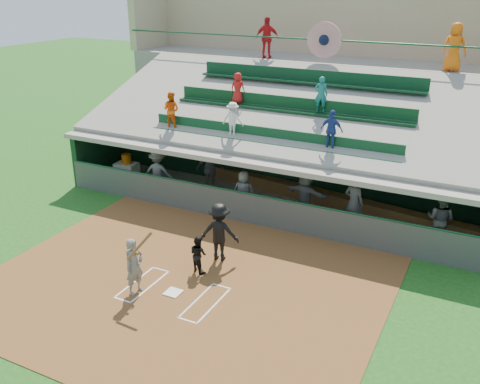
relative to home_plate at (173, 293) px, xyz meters
The scene contains 21 objects.
ground 0.04m from the home_plate, ahead, with size 100.00×100.00×0.00m, color #194D15.
dirt_slab 0.50m from the home_plate, 90.00° to the left, with size 11.00×9.00×0.02m, color brown.
home_plate is the anchor object (origin of this frame).
batters_box_chalk 0.01m from the home_plate, ahead, with size 2.65×1.85×0.01m.
dugout_floor 6.75m from the home_plate, 90.00° to the left, with size 16.00×3.50×0.04m, color gray.
concourse_slab 13.69m from the home_plate, 90.00° to the left, with size 20.00×3.00×4.60m, color gray.
grandstand 10.75m from the home_plate, 90.05° to the left, with size 20.40×10.40×7.80m.
batter_at_plate 1.29m from the home_plate, 156.01° to the right, with size 0.87×0.75×1.95m.
catcher 1.44m from the home_plate, 89.03° to the left, with size 0.55×0.43×1.12m, color black.
home_umpire 2.45m from the home_plate, 84.48° to the left, with size 1.18×0.68×1.83m, color black.
dugout_bench 8.05m from the home_plate, 90.26° to the left, with size 16.80×0.50×0.50m, color olive.
white_table 9.17m from the home_plate, 135.44° to the left, with size 0.89×0.67×0.78m, color white.
water_cooler 9.17m from the home_plate, 135.31° to the left, with size 0.40×0.40×0.40m, color #D4680C.
dugout_player_a 7.29m from the home_plate, 127.65° to the left, with size 1.20×0.69×1.86m, color #565853.
dugout_player_b 7.54m from the home_plate, 111.62° to the left, with size 1.11×0.46×1.89m, color #555853.
dugout_player_c 5.76m from the home_plate, 96.58° to the left, with size 0.78×0.51×1.60m, color #565954.
dugout_player_d 6.39m from the home_plate, 75.99° to the left, with size 1.70×0.54×1.83m, color #61645E.
dugout_player_e 7.03m from the home_plate, 62.13° to the left, with size 0.69×0.46×1.90m, color #585B56.
dugout_player_f 8.69m from the home_plate, 45.57° to the left, with size 0.88×0.69×1.81m, color #51534E.
concourse_staff_a 13.95m from the home_plate, 102.87° to the left, with size 1.07×0.45×1.83m, color red.
concourse_staff_b 14.56m from the home_plate, 67.63° to the left, with size 0.91×0.59×1.86m, color orange.
Camera 1 is at (7.27, -10.37, 8.06)m, focal length 40.00 mm.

